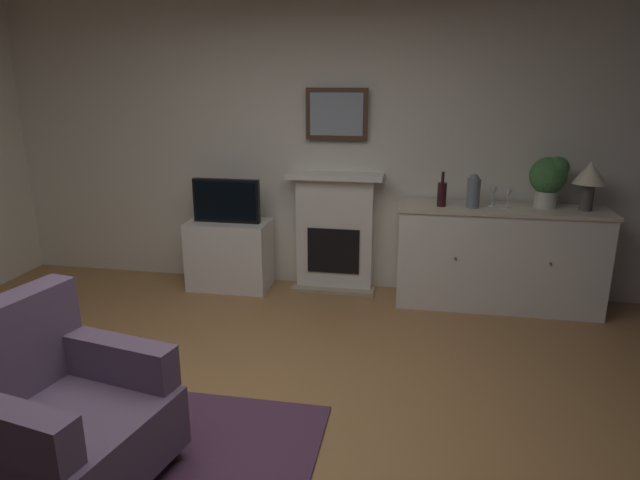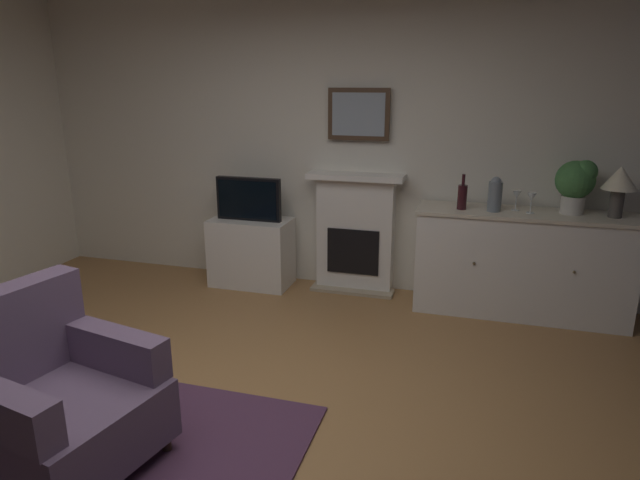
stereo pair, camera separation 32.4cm
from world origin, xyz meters
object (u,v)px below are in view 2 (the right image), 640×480
at_px(wine_glass_left, 517,196).
at_px(wine_glass_center, 532,198).
at_px(tv_set, 248,199).
at_px(potted_plant_small, 576,182).
at_px(fireplace_unit, 355,233).
at_px(tv_cabinet, 251,252).
at_px(framed_picture, 359,114).
at_px(wine_bottle, 462,196).
at_px(sideboard_cabinet, 521,264).
at_px(armchair, 54,399).
at_px(table_lamp, 620,182).
at_px(vase_decorative, 495,194).

height_order(wine_glass_left, wine_glass_center, same).
distance_m(tv_set, potted_plant_small, 2.78).
distance_m(wine_glass_left, potted_plant_small, 0.45).
bearing_deg(potted_plant_small, wine_glass_center, -165.88).
xyz_separation_m(fireplace_unit, tv_cabinet, (-0.97, -0.16, -0.23)).
relative_size(framed_picture, wine_bottle, 1.90).
height_order(tv_set, potted_plant_small, potted_plant_small).
bearing_deg(tv_set, framed_picture, 13.31).
height_order(fireplace_unit, sideboard_cabinet, fireplace_unit).
bearing_deg(fireplace_unit, armchair, -107.18).
bearing_deg(wine_glass_left, tv_cabinet, -179.66).
bearing_deg(potted_plant_small, wine_glass_left, -177.82).
relative_size(sideboard_cabinet, wine_glass_center, 10.43).
distance_m(fireplace_unit, wine_bottle, 1.06).
xyz_separation_m(wine_glass_left, wine_glass_center, (0.11, -0.06, 0.00)).
height_order(framed_picture, tv_cabinet, framed_picture).
xyz_separation_m(fireplace_unit, table_lamp, (2.09, -0.18, 0.61)).
relative_size(framed_picture, tv_cabinet, 0.73).
relative_size(vase_decorative, tv_set, 0.45).
height_order(wine_glass_left, tv_cabinet, wine_glass_left).
height_order(sideboard_cabinet, wine_glass_left, wine_glass_left).
bearing_deg(sideboard_cabinet, vase_decorative, -168.85).
xyz_separation_m(wine_glass_left, tv_cabinet, (-2.34, -0.01, -0.68)).
bearing_deg(tv_cabinet, framed_picture, 12.01).
distance_m(table_lamp, wine_glass_center, 0.64).
height_order(framed_picture, tv_set, framed_picture).
xyz_separation_m(fireplace_unit, wine_glass_left, (1.36, -0.15, 0.46)).
height_order(tv_cabinet, armchair, armchair).
bearing_deg(vase_decorative, wine_glass_center, 2.93).
relative_size(wine_glass_left, tv_set, 0.27).
bearing_deg(wine_glass_left, table_lamp, -2.27).
bearing_deg(wine_glass_center, fireplace_unit, 171.76).
bearing_deg(vase_decorative, armchair, -128.28).
xyz_separation_m(framed_picture, tv_set, (-0.98, -0.23, -0.77)).
height_order(table_lamp, vase_decorative, table_lamp).
distance_m(framed_picture, vase_decorative, 1.36).
bearing_deg(tv_cabinet, sideboard_cabinet, -0.36).
distance_m(vase_decorative, tv_cabinet, 2.28).
bearing_deg(potted_plant_small, tv_cabinet, -179.37).
bearing_deg(table_lamp, wine_glass_left, 177.73).
bearing_deg(wine_bottle, wine_glass_left, 10.27).
relative_size(tv_cabinet, tv_set, 1.21).
distance_m(wine_bottle, tv_cabinet, 2.03).
height_order(sideboard_cabinet, tv_set, tv_set).
distance_m(sideboard_cabinet, table_lamp, 0.96).
height_order(sideboard_cabinet, potted_plant_small, potted_plant_small).
bearing_deg(potted_plant_small, armchair, -134.49).
bearing_deg(fireplace_unit, vase_decorative, -10.79).
xyz_separation_m(fireplace_unit, armchair, (-0.88, -2.86, -0.17)).
xyz_separation_m(framed_picture, armchair, (-0.88, -2.90, -1.23)).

